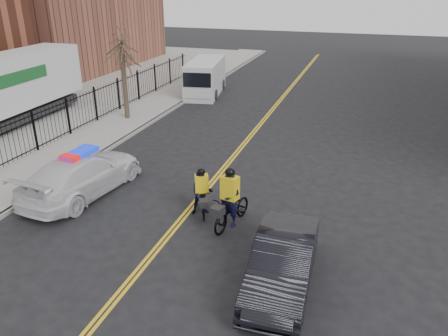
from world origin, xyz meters
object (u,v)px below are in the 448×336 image
at_px(police_cruiser, 82,174).
at_px(cyclist_far, 202,196).
at_px(cargo_van, 205,78).
at_px(cyclist_near, 230,206).
at_px(dark_sedan, 283,262).

distance_m(police_cruiser, cyclist_far, 4.90).
bearing_deg(cargo_van, cyclist_near, -76.40).
relative_size(cyclist_near, cyclist_far, 1.28).
xyz_separation_m(dark_sedan, cyclist_near, (-2.29, 2.57, 0.00)).
distance_m(dark_sedan, cargo_van, 21.45).
relative_size(dark_sedan, cyclist_far, 2.50).
xyz_separation_m(police_cruiser, cyclist_near, (6.05, -0.49, -0.07)).
distance_m(dark_sedan, cyclist_far, 4.57).
height_order(cyclist_near, cyclist_far, cyclist_near).
bearing_deg(cyclist_far, cargo_van, 83.97).
relative_size(cargo_van, cyclist_far, 3.35).
height_order(dark_sedan, cargo_van, cargo_van).
relative_size(cargo_van, cyclist_near, 2.62).
bearing_deg(cargo_van, police_cruiser, -95.71).
distance_m(police_cruiser, dark_sedan, 8.88).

